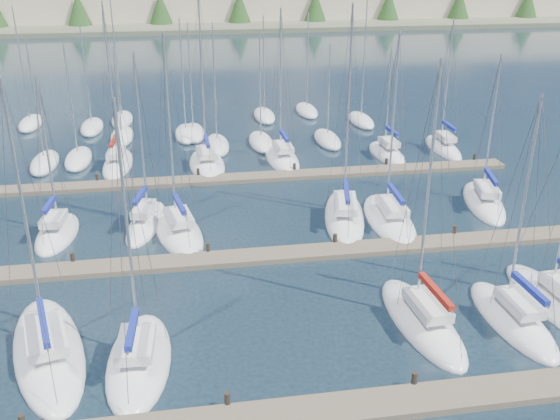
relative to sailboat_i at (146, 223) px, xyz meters
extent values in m
plane|color=#1B2C37|center=(7.91, 37.87, -0.20)|extent=(400.00, 400.00, 0.00)
cube|color=#6B5E4C|center=(7.91, -20.13, -0.05)|extent=(44.00, 1.80, 0.35)
cylinder|color=#2D261C|center=(3.91, -19.23, 0.10)|extent=(0.26, 0.26, 1.10)
cylinder|color=#2D261C|center=(11.91, -19.23, 0.10)|extent=(0.26, 0.26, 1.10)
cube|color=#6B5E4C|center=(7.91, -6.13, -0.05)|extent=(44.00, 1.80, 0.35)
cylinder|color=#2D261C|center=(-4.09, -5.23, 0.10)|extent=(0.26, 0.26, 1.10)
cylinder|color=#2D261C|center=(3.91, -5.23, 0.10)|extent=(0.26, 0.26, 1.10)
cylinder|color=#2D261C|center=(11.91, -5.23, 0.10)|extent=(0.26, 0.26, 1.10)
cylinder|color=#2D261C|center=(19.91, -5.23, 0.10)|extent=(0.26, 0.26, 1.10)
cube|color=#6B5E4C|center=(7.91, 7.87, -0.05)|extent=(44.00, 1.80, 0.35)
cylinder|color=#2D261C|center=(-4.09, 8.77, 0.10)|extent=(0.26, 0.26, 1.10)
cylinder|color=#2D261C|center=(3.91, 8.77, 0.10)|extent=(0.26, 0.26, 1.10)
cylinder|color=#2D261C|center=(11.91, 8.77, 0.10)|extent=(0.26, 0.26, 1.10)
cylinder|color=#2D261C|center=(19.91, 8.77, 0.10)|extent=(0.26, 0.26, 1.10)
cylinder|color=#2D261C|center=(27.91, 8.77, 0.10)|extent=(0.26, 0.26, 1.10)
ellipsoid|color=white|center=(0.01, 0.03, -0.15)|extent=(3.57, 7.65, 1.60)
cube|color=silver|center=(-0.07, -0.34, 1.15)|extent=(1.66, 2.76, 0.50)
cylinder|color=#9EA0A5|center=(0.13, 0.60, 6.13)|extent=(0.14, 0.14, 10.45)
cylinder|color=#9EA0A5|center=(-0.19, -0.91, 2.20)|extent=(0.74, 3.05, 0.10)
cube|color=navy|center=(-0.19, -0.91, 2.32)|extent=(0.88, 2.85, 0.30)
ellipsoid|color=white|center=(4.77, 11.87, -0.15)|extent=(3.26, 8.34, 1.60)
cube|color=silver|center=(4.79, 11.46, 1.15)|extent=(1.74, 2.94, 0.50)
cylinder|color=#9EA0A5|center=(4.75, 12.53, 7.65)|extent=(0.14, 0.14, 13.48)
cylinder|color=#9EA0A5|center=(4.81, 10.80, 2.20)|extent=(0.21, 3.47, 0.10)
cube|color=navy|center=(4.81, 10.80, 2.32)|extent=(0.40, 3.20, 0.30)
ellipsoid|color=white|center=(11.45, 12.32, -0.15)|extent=(2.84, 8.11, 1.60)
cube|color=maroon|center=(11.45, 12.32, -0.15)|extent=(1.47, 3.89, 0.12)
cube|color=silver|center=(11.46, 11.91, 1.15)|extent=(1.53, 2.85, 0.50)
cylinder|color=#9EA0A5|center=(11.44, 12.96, 6.82)|extent=(0.14, 0.14, 11.83)
cylinder|color=#9EA0A5|center=(11.47, 11.27, 2.20)|extent=(0.16, 3.38, 0.10)
cube|color=navy|center=(11.47, 11.27, 2.32)|extent=(0.36, 3.12, 0.30)
ellipsoid|color=white|center=(21.80, -14.18, -0.15)|extent=(3.08, 9.33, 1.60)
cube|color=black|center=(21.80, -14.18, -0.15)|extent=(1.58, 4.48, 0.12)
ellipsoid|color=white|center=(-5.71, -0.75, -0.15)|extent=(2.98, 6.56, 1.60)
cube|color=black|center=(-5.71, -0.75, -0.15)|extent=(1.53, 3.16, 0.12)
cube|color=silver|center=(-5.74, -1.07, 1.15)|extent=(1.53, 2.34, 0.50)
cylinder|color=#9EA0A5|center=(-5.67, -0.24, 5.52)|extent=(0.14, 0.14, 9.24)
cylinder|color=#9EA0A5|center=(-5.78, -1.58, 2.20)|extent=(0.33, 2.68, 0.10)
cube|color=navy|center=(-5.78, -1.58, 2.32)|extent=(0.51, 2.48, 0.30)
ellipsoid|color=white|center=(24.45, -0.18, -0.15)|extent=(4.42, 8.58, 1.60)
cube|color=silver|center=(24.35, -0.58, 1.15)|extent=(2.04, 3.12, 0.50)
cylinder|color=#9EA0A5|center=(24.61, 0.46, 5.76)|extent=(0.14, 0.14, 9.71)
cylinder|color=#9EA0A5|center=(24.20, -1.22, 2.20)|extent=(0.92, 3.37, 0.10)
cube|color=navy|center=(24.20, -1.22, 2.32)|extent=(1.04, 3.15, 0.30)
ellipsoid|color=white|center=(2.16, -1.67, -0.15)|extent=(4.21, 8.51, 1.60)
cube|color=maroon|center=(2.16, -1.67, -0.15)|extent=(2.13, 4.10, 0.12)
cube|color=silver|center=(2.23, -2.07, 1.15)|extent=(2.03, 3.08, 0.50)
cylinder|color=#9EA0A5|center=(2.04, -1.03, 6.81)|extent=(0.14, 0.14, 11.82)
cylinder|color=#9EA0A5|center=(2.34, -2.71, 2.20)|extent=(0.69, 3.38, 0.10)
cube|color=navy|center=(2.34, -2.71, 2.32)|extent=(0.84, 3.15, 0.30)
ellipsoid|color=white|center=(13.63, -1.05, -0.15)|extent=(4.83, 10.43, 1.60)
cube|color=maroon|center=(13.63, -1.05, -0.15)|extent=(2.42, 5.03, 0.12)
cube|color=silver|center=(13.52, -1.54, 1.15)|extent=(2.22, 3.77, 0.50)
cylinder|color=#9EA0A5|center=(13.80, -0.26, 7.50)|extent=(0.14, 0.14, 13.19)
cylinder|color=#9EA0A5|center=(13.35, -2.33, 2.20)|extent=(1.00, 4.15, 0.10)
cube|color=navy|center=(13.35, -2.33, 2.32)|extent=(1.13, 3.87, 0.30)
ellipsoid|color=white|center=(16.55, -2.06, -0.15)|extent=(3.50, 9.12, 1.60)
cube|color=black|center=(16.55, -2.06, -0.15)|extent=(1.80, 4.38, 0.12)
cube|color=silver|center=(16.52, -2.51, 1.15)|extent=(1.81, 3.23, 0.50)
cylinder|color=#9EA0A5|center=(16.59, -1.35, 6.70)|extent=(0.14, 0.14, 11.60)
cylinder|color=#9EA0A5|center=(16.47, -3.22, 2.20)|extent=(0.35, 3.76, 0.10)
cube|color=navy|center=(16.47, -3.22, 2.32)|extent=(0.53, 3.47, 0.30)
ellipsoid|color=white|center=(18.69, -15.07, -0.15)|extent=(2.62, 7.67, 1.60)
cube|color=silver|center=(18.69, -15.45, 1.15)|extent=(1.41, 2.69, 0.50)
cylinder|color=#9EA0A5|center=(18.67, -14.46, 6.12)|extent=(0.14, 0.14, 10.43)
cylinder|color=#9EA0A5|center=(18.71, -16.06, 2.20)|extent=(0.17, 3.20, 0.10)
cube|color=navy|center=(18.71, -16.06, 2.32)|extent=(0.37, 2.95, 0.30)
ellipsoid|color=white|center=(0.18, -15.49, -0.15)|extent=(3.30, 7.82, 1.60)
cube|color=silver|center=(0.16, -15.87, 1.15)|extent=(1.73, 2.77, 0.50)
cylinder|color=#9EA0A5|center=(0.22, -14.88, 6.42)|extent=(0.14, 0.14, 11.03)
cylinder|color=#9EA0A5|center=(0.13, -16.49, 2.20)|extent=(0.28, 3.22, 0.10)
cube|color=navy|center=(0.13, -16.49, 2.32)|extent=(0.47, 2.97, 0.30)
ellipsoid|color=white|center=(14.11, -14.46, -0.15)|extent=(3.13, 8.63, 1.60)
cube|color=maroon|center=(14.11, -14.46, -0.15)|extent=(1.61, 4.15, 0.12)
cube|color=silver|center=(14.13, -14.88, 1.15)|extent=(1.63, 3.05, 0.50)
cylinder|color=#9EA0A5|center=(14.07, -13.78, 6.91)|extent=(0.14, 0.14, 12.01)
cylinder|color=#9EA0A5|center=(14.17, -15.56, 2.20)|extent=(0.30, 3.57, 0.10)
cube|color=maroon|center=(14.17, -15.56, 2.32)|extent=(0.49, 3.29, 0.30)
ellipsoid|color=white|center=(-4.04, -14.04, -0.15)|extent=(5.54, 10.49, 1.60)
cube|color=black|center=(-4.04, -14.04, -0.15)|extent=(2.78, 5.07, 0.12)
cube|color=silver|center=(-3.92, -14.53, 1.15)|extent=(2.54, 3.83, 0.50)
cylinder|color=#9EA0A5|center=(-4.25, -13.27, 6.77)|extent=(0.14, 0.14, 11.73)
cylinder|color=#9EA0A5|center=(-3.71, -15.30, 2.20)|extent=(1.16, 4.10, 0.10)
cube|color=navy|center=(-3.71, -15.30, 2.32)|extent=(1.27, 3.83, 0.30)
ellipsoid|color=white|center=(-2.83, 13.09, -0.15)|extent=(2.86, 8.04, 1.60)
cube|color=maroon|center=(-2.83, 13.09, -0.15)|extent=(1.47, 3.86, 0.12)
cube|color=silver|center=(-2.85, 12.69, 1.15)|extent=(1.48, 2.84, 0.50)
cylinder|color=#9EA0A5|center=(-2.79, 13.72, 7.12)|extent=(0.14, 0.14, 12.44)
cylinder|color=#9EA0A5|center=(-2.89, 12.06, 2.20)|extent=(0.30, 3.32, 0.10)
cube|color=maroon|center=(-2.89, 12.06, 2.32)|extent=(0.48, 3.07, 0.30)
ellipsoid|color=white|center=(21.07, 12.10, -0.15)|extent=(2.67, 6.92, 1.60)
cube|color=silver|center=(21.08, 11.76, 1.15)|extent=(1.42, 2.44, 0.50)
cylinder|color=#9EA0A5|center=(21.05, 12.65, 5.10)|extent=(0.14, 0.14, 8.40)
cylinder|color=#9EA0A5|center=(21.10, 11.22, 2.20)|extent=(0.21, 2.87, 0.10)
cube|color=navy|center=(21.10, 11.22, 2.32)|extent=(0.40, 2.65, 0.30)
ellipsoid|color=white|center=(26.82, 12.98, -0.15)|extent=(2.52, 7.61, 1.60)
cube|color=black|center=(26.82, 12.98, -0.15)|extent=(1.30, 3.66, 0.12)
cube|color=silver|center=(26.81, 12.61, 1.15)|extent=(1.32, 2.68, 0.50)
cylinder|color=#9EA0A5|center=(26.85, 13.58, 6.24)|extent=(0.14, 0.14, 10.67)
cylinder|color=#9EA0A5|center=(26.78, 12.01, 2.20)|extent=(0.24, 3.16, 0.10)
cube|color=navy|center=(26.78, 12.01, 2.32)|extent=(0.42, 2.92, 0.30)
cylinder|color=#9EA0A5|center=(-12.84, 27.77, 6.30)|extent=(0.12, 0.12, 11.20)
ellipsoid|color=white|center=(-12.84, 27.77, 0.05)|extent=(2.20, 6.40, 1.40)
cylinder|color=#9EA0A5|center=(3.96, 21.32, 5.77)|extent=(0.12, 0.12, 10.14)
ellipsoid|color=white|center=(3.96, 21.32, 0.05)|extent=(2.20, 6.40, 1.40)
cylinder|color=#9EA0A5|center=(3.23, 21.11, 5.95)|extent=(0.12, 0.12, 10.49)
ellipsoid|color=white|center=(3.23, 21.11, 0.05)|extent=(2.20, 6.40, 1.40)
cylinder|color=#9EA0A5|center=(16.98, 28.40, 5.74)|extent=(0.12, 0.12, 10.06)
ellipsoid|color=white|center=(16.98, 28.40, 0.05)|extent=(2.20, 6.40, 1.40)
cylinder|color=#9EA0A5|center=(-6.32, 25.20, 5.40)|extent=(0.12, 0.12, 9.39)
ellipsoid|color=white|center=(-6.32, 25.20, 0.05)|extent=(2.20, 6.40, 1.40)
cylinder|color=#9EA0A5|center=(-9.06, 14.06, 5.63)|extent=(0.12, 0.12, 9.85)
ellipsoid|color=white|center=(-9.06, 14.06, 0.05)|extent=(2.20, 6.40, 1.40)
cylinder|color=#9EA0A5|center=(-6.32, 14.70, 5.35)|extent=(0.12, 0.12, 9.30)
ellipsoid|color=white|center=(-6.32, 14.70, 0.05)|extent=(2.20, 6.40, 1.40)
cylinder|color=#9EA0A5|center=(21.88, 23.28, 6.54)|extent=(0.12, 0.12, 11.68)
ellipsoid|color=white|center=(21.88, 23.28, 0.05)|extent=(2.20, 6.40, 1.40)
cylinder|color=#9EA0A5|center=(10.22, 17.19, 5.58)|extent=(0.12, 0.12, 9.76)
ellipsoid|color=white|center=(10.22, 17.19, 0.05)|extent=(2.20, 6.40, 1.40)
cylinder|color=#9EA0A5|center=(-3.43, 27.78, 6.68)|extent=(0.12, 0.12, 11.95)
ellipsoid|color=white|center=(-3.43, 27.78, 0.05)|extent=(2.20, 6.40, 1.40)
cylinder|color=#9EA0A5|center=(16.67, 16.93, 4.93)|extent=(0.12, 0.12, 8.46)
ellipsoid|color=white|center=(16.67, 16.93, 0.05)|extent=(2.20, 6.40, 1.40)
cylinder|color=#9EA0A5|center=(-3.00, 21.34, 4.76)|extent=(0.12, 0.12, 8.12)
ellipsoid|color=white|center=(-3.00, 21.34, 0.05)|extent=(2.20, 6.40, 1.40)
cylinder|color=#9EA0A5|center=(11.91, 26.96, 5.70)|extent=(0.12, 0.12, 10.00)
ellipsoid|color=white|center=(11.91, 26.96, 0.05)|extent=(2.20, 6.40, 1.40)
cylinder|color=#9EA0A5|center=(6.02, 16.84, 5.97)|extent=(0.12, 0.12, 10.54)
ellipsoid|color=white|center=(6.02, 16.84, 0.05)|extent=(2.20, 6.40, 1.40)
cube|color=#666B51|center=(7.91, 127.87, 0.30)|extent=(400.00, 60.00, 1.00)
cube|color=beige|center=(17.91, 117.87, 4.80)|extent=(200.00, 12.00, 10.00)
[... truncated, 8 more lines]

